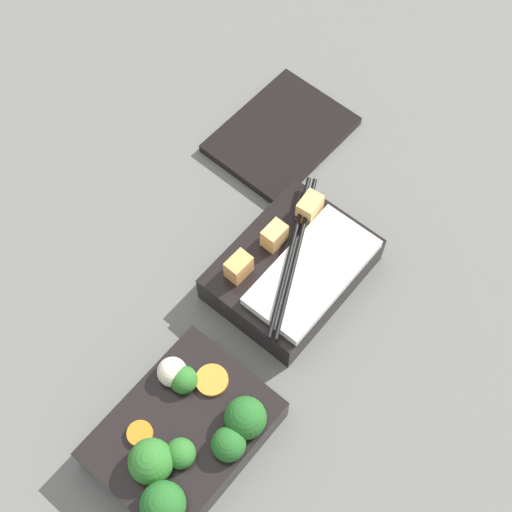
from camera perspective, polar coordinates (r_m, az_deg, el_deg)
The scene contains 4 objects.
ground_plane at distance 0.78m, azimuth -0.88°, elevation -7.69°, with size 3.00×3.00×0.00m, color slate.
bento_tray_vegetable at distance 0.72m, azimuth -5.71°, elevation -14.18°, with size 0.17×0.13×0.08m.
bento_tray_rice at distance 0.79m, azimuth 3.03°, elevation -0.98°, with size 0.18×0.13×0.07m.
bento_lid at distance 0.92m, azimuth 2.03°, elevation 9.68°, with size 0.17×0.13×0.01m, color black.
Camera 1 is at (-0.20, -0.18, 0.73)m, focal length 50.00 mm.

